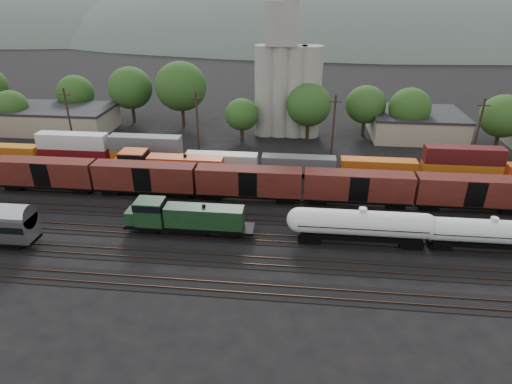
# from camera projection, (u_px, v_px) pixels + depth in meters

# --- Properties ---
(ground) EXTENTS (600.00, 600.00, 0.00)m
(ground) POSITION_uv_depth(u_px,v_px,m) (250.00, 218.00, 58.24)
(ground) COLOR black
(tracks) EXTENTS (180.00, 33.20, 0.20)m
(tracks) POSITION_uv_depth(u_px,v_px,m) (250.00, 218.00, 58.22)
(tracks) COLOR black
(tracks) RESTS_ON ground
(green_locomotive) EXTENTS (16.32, 2.88, 4.32)m
(green_locomotive) POSITION_uv_depth(u_px,v_px,m) (182.00, 217.00, 53.43)
(green_locomotive) COLOR black
(green_locomotive) RESTS_ON ground
(tank_car_a) EXTENTS (17.86, 3.20, 4.68)m
(tank_car_a) POSITION_uv_depth(u_px,v_px,m) (361.00, 224.00, 51.24)
(tank_car_a) COLOR white
(tank_car_a) RESTS_ON ground
(tank_car_b) EXTENTS (16.33, 2.92, 4.28)m
(tank_car_b) POSITION_uv_depth(u_px,v_px,m) (491.00, 233.00, 49.94)
(tank_car_b) COLOR white
(tank_car_b) RESTS_ON ground
(orange_locomotive) EXTENTS (19.67, 3.28, 4.92)m
(orange_locomotive) POSITION_uv_depth(u_px,v_px,m) (165.00, 167.00, 67.31)
(orange_locomotive) COLOR black
(orange_locomotive) RESTS_ON ground
(boxcar_string) EXTENTS (138.20, 2.90, 4.20)m
(boxcar_string) POSITION_uv_depth(u_px,v_px,m) (145.00, 177.00, 62.84)
(boxcar_string) COLOR black
(boxcar_string) RESTS_ON ground
(container_wall) EXTENTS (181.89, 2.60, 5.80)m
(container_wall) POSITION_uv_depth(u_px,v_px,m) (339.00, 162.00, 69.21)
(container_wall) COLOR black
(container_wall) RESTS_ON ground
(grain_silo) EXTENTS (13.40, 5.00, 29.00)m
(grain_silo) POSITION_uv_depth(u_px,v_px,m) (287.00, 81.00, 85.12)
(grain_silo) COLOR gray
(grain_silo) RESTS_ON ground
(industrial_sheds) EXTENTS (119.38, 17.26, 5.10)m
(industrial_sheds) POSITION_uv_depth(u_px,v_px,m) (302.00, 125.00, 87.97)
(industrial_sheds) COLOR #9E937F
(industrial_sheds) RESTS_ON ground
(tree_band) EXTENTS (162.70, 21.13, 14.07)m
(tree_band) POSITION_uv_depth(u_px,v_px,m) (238.00, 97.00, 89.56)
(tree_band) COLOR black
(tree_band) RESTS_ON ground
(utility_poles) EXTENTS (122.20, 0.36, 12.00)m
(utility_poles) POSITION_uv_depth(u_px,v_px,m) (264.00, 126.00, 75.15)
(utility_poles) COLOR black
(utility_poles) RESTS_ON ground
(distant_hills) EXTENTS (860.00, 286.00, 130.00)m
(distant_hills) POSITION_uv_depth(u_px,v_px,m) (328.00, 62.00, 297.20)
(distant_hills) COLOR #59665B
(distant_hills) RESTS_ON ground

